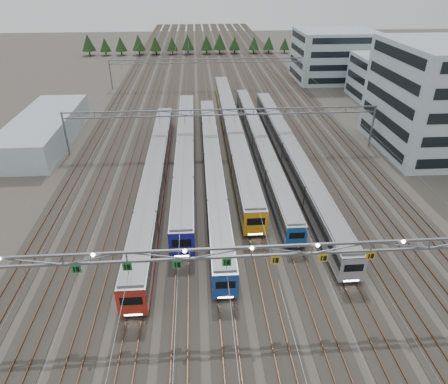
{
  "coord_description": "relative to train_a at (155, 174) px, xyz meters",
  "views": [
    {
      "loc": [
        -4.48,
        -28.61,
        29.81
      ],
      "look_at": [
        -1.25,
        17.89,
        3.5
      ],
      "focal_mm": 32.0,
      "sensor_mm": 36.0,
      "label": 1
    }
  ],
  "objects": [
    {
      "name": "west_shed",
      "position": [
        -22.74,
        19.77,
        0.39
      ],
      "size": [
        10.0,
        30.0,
        5.04
      ],
      "primitive_type": "cube",
      "color": "#A6BFC6",
      "rests_on": "ground"
    },
    {
      "name": "train_d",
      "position": [
        13.5,
        19.06,
        0.1
      ],
      "size": [
        3.03,
        68.33,
        3.96
      ],
      "color": "black",
      "rests_on": "ground"
    },
    {
      "name": "track_bed",
      "position": [
        11.25,
        73.26,
        -0.64
      ],
      "size": [
        54.0,
        260.0,
        5.42
      ],
      "color": "#2D2823",
      "rests_on": "ground"
    },
    {
      "name": "gantry_near",
      "position": [
        11.2,
        -26.86,
        4.95
      ],
      "size": [
        56.36,
        0.61,
        8.08
      ],
      "color": "slate",
      "rests_on": "ground"
    },
    {
      "name": "gantry_far",
      "position": [
        11.25,
        58.26,
        4.25
      ],
      "size": [
        56.36,
        0.36,
        8.0
      ],
      "color": "slate",
      "rests_on": "ground"
    },
    {
      "name": "train_c",
      "position": [
        9.0,
        3.69,
        -0.13
      ],
      "size": [
        2.7,
        58.74,
        3.51
      ],
      "color": "black",
      "rests_on": "ground"
    },
    {
      "name": "depot_bldg_south",
      "position": [
        49.4,
        11.56,
        7.36
      ],
      "size": [
        18.0,
        22.0,
        18.98
      ],
      "primitive_type": "cube",
      "color": "#A6BFC6",
      "rests_on": "ground"
    },
    {
      "name": "train_e",
      "position": [
        18.0,
        12.27,
        -0.23
      ],
      "size": [
        2.54,
        60.12,
        3.31
      ],
      "color": "black",
      "rests_on": "ground"
    },
    {
      "name": "ground",
      "position": [
        11.25,
        -26.74,
        -2.13
      ],
      "size": [
        400.0,
        400.0,
        0.0
      ],
      "primitive_type": "plane",
      "color": "#47423A",
      "rests_on": "ground"
    },
    {
      "name": "depot_bldg_mid",
      "position": [
        54.24,
        43.11,
        3.26
      ],
      "size": [
        14.0,
        16.0,
        10.79
      ],
      "primitive_type": "cube",
      "color": "#A6BFC6",
      "rests_on": "ground"
    },
    {
      "name": "treeline",
      "position": [
        10.35,
        108.18,
        2.1
      ],
      "size": [
        93.8,
        5.6,
        7.02
      ],
      "color": "#332114",
      "rests_on": "ground"
    },
    {
      "name": "train_b",
      "position": [
        4.5,
        8.77,
        0.07
      ],
      "size": [
        2.99,
        55.15,
        3.9
      ],
      "color": "black",
      "rests_on": "ground"
    },
    {
      "name": "train_f",
      "position": [
        22.5,
        6.71,
        -0.04
      ],
      "size": [
        2.83,
        61.8,
        3.69
      ],
      "color": "black",
      "rests_on": "ground"
    },
    {
      "name": "depot_bldg_north",
      "position": [
        47.56,
        64.41,
        4.94
      ],
      "size": [
        22.0,
        18.0,
        14.15
      ],
      "primitive_type": "cube",
      "color": "#A6BFC6",
      "rests_on": "ground"
    },
    {
      "name": "gantry_mid",
      "position": [
        11.25,
        13.26,
        4.25
      ],
      "size": [
        56.36,
        0.36,
        8.0
      ],
      "color": "slate",
      "rests_on": "ground"
    },
    {
      "name": "train_a",
      "position": [
        0.0,
        0.0,
        0.0
      ],
      "size": [
        2.89,
        54.84,
        3.76
      ],
      "color": "black",
      "rests_on": "ground"
    }
  ]
}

